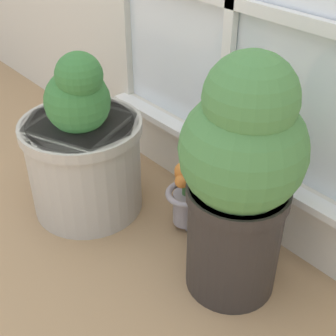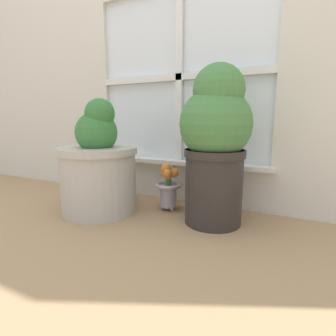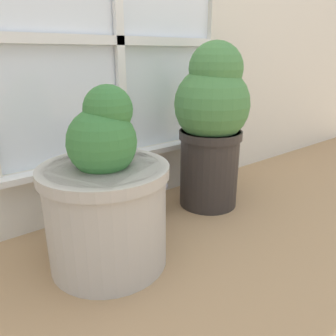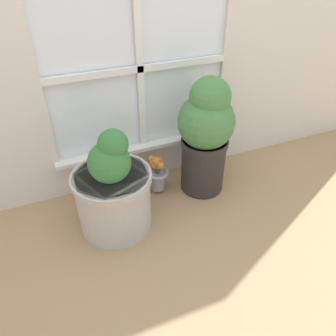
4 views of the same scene
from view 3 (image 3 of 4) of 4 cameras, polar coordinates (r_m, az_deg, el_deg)
ground_plane at (r=1.24m, az=5.17°, el=-13.51°), size 10.00×10.00×0.00m
potted_plant_left at (r=1.07m, az=-10.73°, el=-5.03°), size 0.41×0.41×0.59m
potted_plant_right at (r=1.45m, az=7.56°, el=7.88°), size 0.33×0.33×0.72m
flower_vase at (r=1.41m, az=-2.89°, el=-3.18°), size 0.14×0.14×0.26m
fallen_leaf at (r=1.16m, az=-3.47°, el=-16.00°), size 0.11×0.11×0.01m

